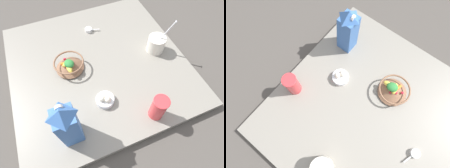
{
  "view_description": "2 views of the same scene",
  "coord_description": "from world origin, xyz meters",
  "views": [
    {
      "loc": [
        0.18,
        0.68,
        0.92
      ],
      "look_at": [
        -0.01,
        0.21,
        0.09
      ],
      "focal_mm": 28.0,
      "sensor_mm": 36.0,
      "label": 1
    },
    {
      "loc": [
        -0.25,
        0.05,
        1.04
      ],
      "look_at": [
        -0.01,
        0.24,
        0.14
      ],
      "focal_mm": 28.0,
      "sensor_mm": 36.0,
      "label": 2
    }
  ],
  "objects": [
    {
      "name": "countertop",
      "position": [
        0.0,
        0.0,
        0.02
      ],
      "size": [
        1.08,
        1.08,
        0.05
      ],
      "color": "gray",
      "rests_on": "ground_plane"
    },
    {
      "name": "measuring_scoop",
      "position": [
        -0.04,
        -0.29,
        0.06
      ],
      "size": [
        0.1,
        0.05,
        0.02
      ],
      "color": "white",
      "rests_on": "countertop"
    },
    {
      "name": "fruit_bowl",
      "position": [
        0.17,
        -0.02,
        0.09
      ],
      "size": [
        0.18,
        0.18,
        0.09
      ],
      "color": "brown",
      "rests_on": "countertop"
    },
    {
      "name": "milk_carton",
      "position": [
        0.27,
        0.39,
        0.2
      ],
      "size": [
        0.09,
        0.09,
        0.3
      ],
      "color": "#3D6BB2",
      "rests_on": "countertop"
    },
    {
      "name": "garlic_bowl",
      "position": [
        0.06,
        0.28,
        0.07
      ],
      "size": [
        0.1,
        0.1,
        0.06
      ],
      "color": "white",
      "rests_on": "countertop"
    },
    {
      "name": "yogurt_tub",
      "position": [
        -0.39,
        0.04,
        0.1
      ],
      "size": [
        0.13,
        0.11,
        0.24
      ],
      "color": "silver",
      "rests_on": "countertop"
    },
    {
      "name": "drinking_cup",
      "position": [
        -0.16,
        0.45,
        0.13
      ],
      "size": [
        0.08,
        0.08,
        0.15
      ],
      "color": "#DB383D",
      "rests_on": "countertop"
    },
    {
      "name": "ground_plane",
      "position": [
        0.0,
        0.0,
        0.0
      ],
      "size": [
        6.0,
        6.0,
        0.0
      ],
      "primitive_type": "plane",
      "color": "#4C4742"
    }
  ]
}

